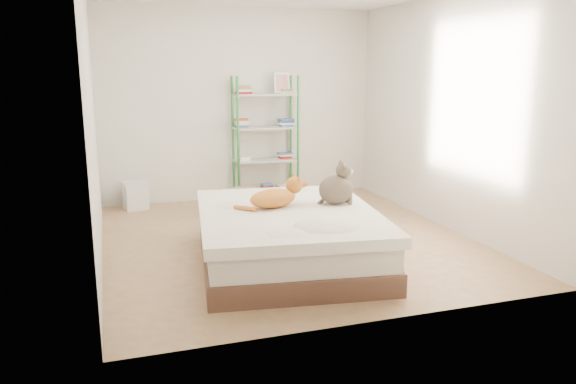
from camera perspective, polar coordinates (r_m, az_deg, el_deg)
name	(u,v)px	position (r m, az deg, el deg)	size (l,w,h in m)	color
room	(287,118)	(5.83, -0.13, 7.49)	(3.81, 4.21, 2.61)	tan
bed	(288,237)	(5.29, -0.02, -4.58)	(1.88, 2.23, 0.52)	brown
orange_cat	(273,196)	(5.30, -1.54, -0.39)	(0.56, 0.30, 0.23)	#D56934
grey_cat	(336,183)	(5.43, 4.91, 0.89)	(0.30, 0.36, 0.41)	#625949
shelf_unit	(266,142)	(7.76, -2.26, 5.05)	(0.88, 0.36, 1.74)	#338940
cardboard_box	(241,202)	(7.01, -4.82, -1.07)	(0.52, 0.51, 0.38)	olive
white_bin	(136,195)	(7.56, -15.23, -0.31)	(0.37, 0.34, 0.36)	white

